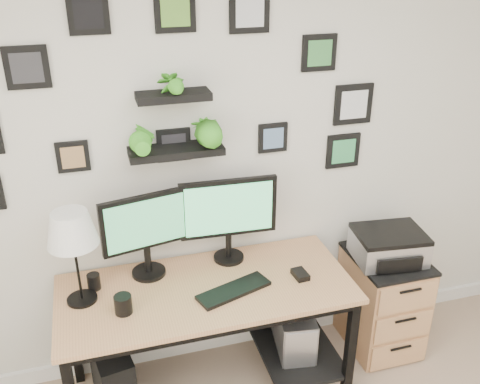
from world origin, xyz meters
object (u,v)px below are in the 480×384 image
object	(u,v)px
mug	(123,304)
table_lamp	(72,231)
monitor_right	(228,213)
pc_tower_grey	(292,336)
pc_tower_black	(113,376)
monitor_left	(146,230)
desk	(212,300)
printer	(389,246)
file_cabinet	(382,301)

from	to	relation	value
mug	table_lamp	bearing A→B (deg)	140.62
monitor_right	table_lamp	distance (m)	0.87
table_lamp	pc_tower_grey	size ratio (longest dim) A/B	1.06
table_lamp	pc_tower_black	bearing A→B (deg)	-6.91
mug	pc_tower_black	xyz separation A→B (m)	(-0.10, 0.15, -0.60)
monitor_left	mug	world-z (taller)	monitor_left
pc_tower_black	desk	bearing A→B (deg)	-12.10
monitor_right	mug	bearing A→B (deg)	-152.94
monitor_left	monitor_right	size ratio (longest dim) A/B	0.89
pc_tower_black	printer	world-z (taller)	printer
pc_tower_grey	printer	distance (m)	0.82
pc_tower_grey	monitor_left	bearing A→B (deg)	169.44
table_lamp	pc_tower_black	distance (m)	0.97
desk	table_lamp	bearing A→B (deg)	177.09
monitor_left	monitor_right	xyz separation A→B (m)	(0.47, 0.02, 0.02)
pc_tower_black	printer	size ratio (longest dim) A/B	0.92
pc_tower_grey	file_cabinet	world-z (taller)	file_cabinet
pc_tower_black	table_lamp	bearing A→B (deg)	163.22
desk	pc_tower_black	world-z (taller)	desk
monitor_right	pc_tower_black	world-z (taller)	monitor_right
printer	pc_tower_grey	bearing A→B (deg)	-177.47
monitor_left	pc_tower_grey	xyz separation A→B (m)	(0.82, -0.15, -0.81)
table_lamp	pc_tower_grey	xyz separation A→B (m)	(1.19, -0.02, -0.94)
monitor_right	pc_tower_black	xyz separation A→B (m)	(-0.74, -0.18, -0.85)
monitor_left	pc_tower_black	size ratio (longest dim) A/B	1.21
table_lamp	printer	distance (m)	1.86
monitor_right	monitor_left	bearing A→B (deg)	-177.01
pc_tower_black	pc_tower_grey	bearing A→B (deg)	-10.04
desk	printer	bearing A→B (deg)	2.40
pc_tower_black	file_cabinet	world-z (taller)	file_cabinet
pc_tower_grey	file_cabinet	bearing A→B (deg)	3.43
monitor_right	desk	bearing A→B (deg)	-128.21
monitor_right	pc_tower_grey	bearing A→B (deg)	-26.97
monitor_right	pc_tower_grey	world-z (taller)	monitor_right
pc_tower_grey	pc_tower_black	bearing A→B (deg)	179.84
mug	file_cabinet	size ratio (longest dim) A/B	0.15
printer	monitor_right	bearing A→B (deg)	171.20
table_lamp	mug	xyz separation A→B (m)	(0.20, -0.17, -0.37)
monitor_left	pc_tower_grey	world-z (taller)	monitor_left
monitor_right	pc_tower_black	bearing A→B (deg)	-166.73
monitor_right	printer	bearing A→B (deg)	-8.80
table_lamp	file_cabinet	distance (m)	2.02
file_cabinet	pc_tower_grey	bearing A→B (deg)	-176.57
mug	pc_tower_black	size ratio (longest dim) A/B	0.25
monitor_right	file_cabinet	distance (m)	1.23
desk	printer	distance (m)	1.14
desk	monitor_left	world-z (taller)	monitor_left
monitor_left	monitor_right	world-z (taller)	monitor_right
desk	monitor_right	xyz separation A→B (m)	(0.16, 0.20, 0.43)
mug	monitor_left	bearing A→B (deg)	60.87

